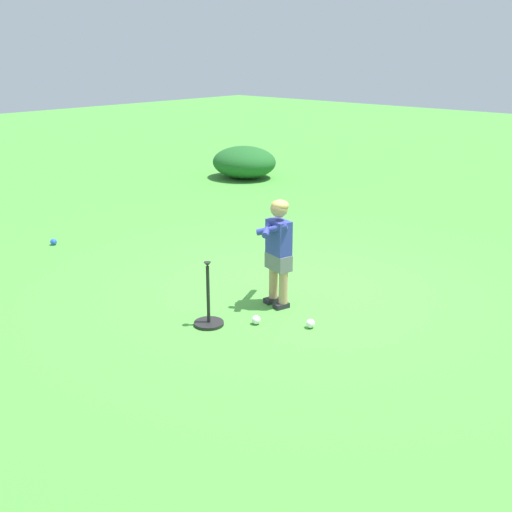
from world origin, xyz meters
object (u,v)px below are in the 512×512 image
at_px(play_ball_far_right, 54,242).
at_px(batting_tee, 209,315).
at_px(child_batter, 278,243).
at_px(play_ball_near_batter, 310,324).
at_px(play_ball_by_bucket, 256,320).

bearing_deg(play_ball_far_right, batting_tee, -96.25).
xyz_separation_m(child_batter, play_ball_far_right, (-0.44, 3.47, -0.61)).
bearing_deg(play_ball_near_batter, play_ball_far_right, 93.16).
height_order(child_batter, play_ball_near_batter, child_batter).
relative_size(child_batter, play_ball_far_right, 12.84).
bearing_deg(child_batter, batting_tee, 169.42).
xyz_separation_m(play_ball_by_bucket, play_ball_near_batter, (0.28, -0.43, -0.00)).
distance_m(child_batter, play_ball_by_bucket, 0.80).
xyz_separation_m(child_batter, play_ball_near_batter, (-0.22, -0.59, -0.61)).
bearing_deg(play_ball_far_right, play_ball_by_bucket, -90.83).
distance_m(child_batter, batting_tee, 0.99).
bearing_deg(batting_tee, play_ball_near_batter, -51.52).
bearing_deg(play_ball_near_batter, batting_tee, 128.48).
distance_m(play_ball_near_batter, batting_tee, 0.95).
xyz_separation_m(play_ball_far_right, play_ball_by_bucket, (-0.05, -3.64, 0.00)).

